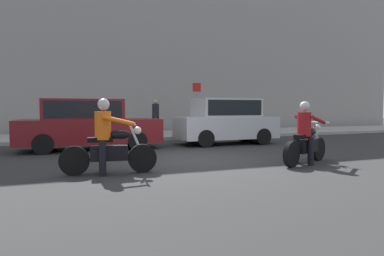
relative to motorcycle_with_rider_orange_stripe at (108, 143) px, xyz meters
name	(u,v)px	position (x,y,z in m)	size (l,w,h in m)	color
ground_plane	(194,160)	(2.47, 1.24, -0.66)	(80.00, 80.00, 0.00)	#292929
sidewalk_slab	(134,136)	(2.47, 9.24, -0.59)	(40.00, 4.40, 0.14)	#99968E
building_facade	(121,26)	(2.47, 12.64, 5.45)	(40.00, 1.40, 12.22)	gray
motorcycle_with_rider_orange_stripe	(108,143)	(0.00, 0.00, 0.00)	(2.05, 0.70, 1.62)	black
motorcycle_with_rider_crimson	(306,138)	(4.86, -0.43, -0.02)	(1.97, 1.06, 1.59)	black
parked_hatchback_silver	(226,120)	(5.18, 4.66, 0.27)	(3.91, 1.76, 1.80)	#B2B5BA
parked_sedan_maroon	(87,124)	(-0.07, 4.70, 0.22)	(4.70, 1.82, 1.72)	maroon
street_sign_post	(197,103)	(5.60, 8.78, 1.04)	(0.44, 0.08, 2.59)	gray
pedestrian_bystander	(156,114)	(3.43, 8.76, 0.47)	(0.34, 0.34, 1.70)	black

